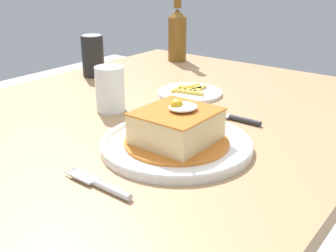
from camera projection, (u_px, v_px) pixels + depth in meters
name	position (u px, v px, depth m)	size (l,w,h in m)	color
dining_table	(124.00, 166.00, 0.93)	(1.39, 0.92, 0.73)	#A87F56
main_plate	(176.00, 144.00, 0.78)	(0.29, 0.29, 0.02)	white
sandwich_meal	(177.00, 128.00, 0.77)	(0.20, 0.20, 0.09)	#C66B23
fork	(103.00, 185.00, 0.64)	(0.02, 0.14, 0.01)	silver
knife	(235.00, 118.00, 0.92)	(0.02, 0.17, 0.01)	#262628
soda_can	(93.00, 56.00, 1.26)	(0.07, 0.07, 0.12)	black
beer_bottle_amber	(177.00, 32.00, 1.44)	(0.06, 0.06, 0.27)	brown
drinking_glass	(110.00, 92.00, 0.97)	(0.07, 0.07, 0.10)	silver
side_plate_fries	(190.00, 92.00, 1.10)	(0.17, 0.17, 0.02)	white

